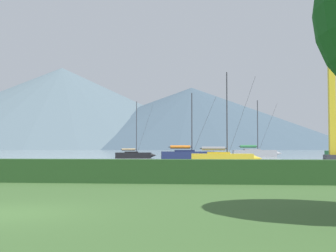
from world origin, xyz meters
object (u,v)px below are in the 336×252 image
(sailboat_slip_2, at_px, (188,155))
(sailboat_slip_6, at_px, (255,153))
(sailboat_slip_3, at_px, (223,157))
(dock_crane, at_px, (335,113))
(sailboat_slip_4, at_px, (134,155))

(sailboat_slip_2, distance_m, sailboat_slip_6, 23.40)
(sailboat_slip_3, distance_m, dock_crane, 18.07)
(sailboat_slip_3, bearing_deg, sailboat_slip_4, 120.09)
(sailboat_slip_3, xyz_separation_m, dock_crane, (14.33, 9.50, 5.54))
(dock_crane, bearing_deg, sailboat_slip_2, 168.06)
(sailboat_slip_3, xyz_separation_m, sailboat_slip_4, (-13.88, 21.83, -0.10))
(sailboat_slip_2, height_order, dock_crane, dock_crane)
(sailboat_slip_6, xyz_separation_m, dock_crane, (8.10, -24.73, 5.46))
(dock_crane, bearing_deg, sailboat_slip_6, 108.13)
(sailboat_slip_6, distance_m, dock_crane, 26.58)
(sailboat_slip_3, bearing_deg, sailboat_slip_6, 77.31)
(sailboat_slip_2, relative_size, sailboat_slip_3, 0.93)
(dock_crane, bearing_deg, sailboat_slip_4, 156.40)
(sailboat_slip_2, height_order, sailboat_slip_3, sailboat_slip_3)
(sailboat_slip_2, bearing_deg, dock_crane, -20.35)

